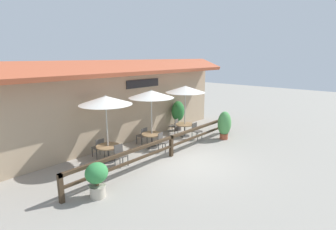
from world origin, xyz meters
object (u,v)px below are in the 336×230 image
chair_near_wallside (99,147)px  potted_plant_corner_fern (178,113)px  chair_far_wallside (174,125)px  chair_near_streetside (120,154)px  patio_umbrella_near (106,100)px  patio_umbrella_middle (151,94)px  dining_table_middle (152,136)px  dining_table_far (185,126)px  dining_table_near (108,149)px  chair_middle_streetside (163,141)px  potted_plant_tall_tropical (97,177)px  chair_middle_wallside (143,135)px  potted_plant_entrance_palm (224,125)px  chair_far_streetside (196,130)px  patio_umbrella_far (185,89)px

chair_near_wallside → potted_plant_corner_fern: bearing=-174.1°
potted_plant_corner_fern → chair_far_wallside: bearing=-155.9°
chair_near_wallside → chair_near_streetside: bearing=97.5°
patio_umbrella_near → potted_plant_corner_fern: 6.01m
patio_umbrella_middle → dining_table_middle: size_ratio=2.87×
chair_near_streetside → dining_table_far: bearing=10.9°
chair_near_wallside → dining_table_far: chair_near_wallside is taller
dining_table_near → chair_middle_streetside: 2.64m
patio_umbrella_middle → potted_plant_tall_tropical: (-4.46, -2.02, -1.97)m
dining_table_near → chair_near_streetside: bearing=-83.4°
chair_middle_wallside → potted_plant_entrance_palm: size_ratio=0.57×
chair_middle_streetside → chair_far_streetside: 2.56m
dining_table_far → dining_table_near: bearing=177.9°
chair_middle_streetside → patio_umbrella_far: bearing=3.2°
chair_near_streetside → chair_middle_wallside: (2.44, 1.28, 0.00)m
chair_far_wallside → patio_umbrella_middle: bearing=2.7°
chair_middle_wallside → chair_near_streetside: bearing=25.9°
dining_table_near → patio_umbrella_far: bearing=-2.1°
chair_far_streetside → chair_far_wallside: same height
chair_near_wallside → potted_plant_tall_tropical: size_ratio=0.74×
patio_umbrella_far → potted_plant_tall_tropical: bearing=-164.3°
chair_near_wallside → chair_middle_streetside: size_ratio=1.00×
dining_table_near → chair_near_wallside: (0.00, 0.71, -0.08)m
dining_table_near → potted_plant_corner_fern: 5.82m
dining_table_middle → chair_far_wallside: bearing=15.5°
potted_plant_entrance_palm → chair_near_streetside: bearing=166.8°
patio_umbrella_middle → potted_plant_corner_fern: size_ratio=1.61×
patio_umbrella_near → patio_umbrella_middle: size_ratio=1.00×
patio_umbrella_far → chair_far_wallside: (0.01, 0.76, -2.16)m
chair_near_streetside → chair_far_streetside: (4.98, -0.24, 0.00)m
dining_table_middle → potted_plant_entrance_palm: (3.54, -1.97, 0.25)m
dining_table_middle → potted_plant_corner_fern: size_ratio=0.56×
dining_table_near → chair_far_wallside: bearing=6.6°
patio_umbrella_far → potted_plant_entrance_palm: (0.99, -1.92, -1.84)m
chair_far_streetside → patio_umbrella_middle: bearing=164.4°
dining_table_far → patio_umbrella_middle: bearing=178.8°
patio_umbrella_middle → dining_table_near: bearing=177.0°
dining_table_far → potted_plant_tall_tropical: potted_plant_tall_tropical is taller
chair_near_wallside → patio_umbrella_middle: (2.49, -0.84, 2.16)m
chair_middle_streetside → potted_plant_corner_fern: size_ratio=0.48×
potted_plant_entrance_palm → chair_far_streetside: bearing=129.8°
chair_near_streetside → chair_far_streetside: bearing=2.2°
chair_middle_wallside → chair_far_wallside: size_ratio=1.00×
chair_near_wallside → patio_umbrella_far: patio_umbrella_far is taller
potted_plant_corner_fern → chair_near_streetside: bearing=-164.3°
patio_umbrella_near → chair_far_wallside: 5.52m
chair_middle_streetside → chair_near_streetside: bearing=165.6°
patio_umbrella_near → chair_near_streetside: bearing=-83.4°
patio_umbrella_middle → dining_table_far: size_ratio=2.87×
dining_table_middle → chair_middle_streetside: (0.02, -0.71, -0.08)m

